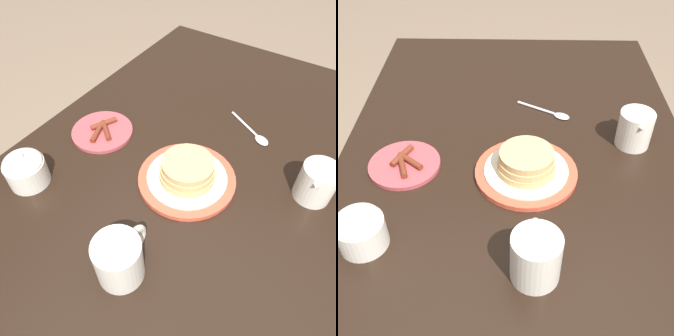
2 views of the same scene
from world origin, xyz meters
TOP-DOWN VIEW (x-y plane):
  - ground_plane at (0.00, 0.00)m, footprint 8.00×8.00m
  - dining_table at (0.00, 0.00)m, footprint 1.28×0.85m
  - pancake_plate at (-0.06, -0.02)m, footprint 0.23×0.23m
  - side_plate_bacon at (-0.04, 0.26)m, footprint 0.17×0.17m
  - coffee_mug at (-0.32, -0.04)m, footprint 0.13×0.09m
  - creamer_pitcher at (0.06, -0.29)m, footprint 0.13×0.08m
  - sugar_bowl at (-0.26, 0.29)m, footprint 0.09×0.09m
  - spoon at (0.18, -0.10)m, footprint 0.09×0.15m

SIDE VIEW (x-z plane):
  - ground_plane at x=0.00m, z-range 0.00..0.00m
  - dining_table at x=0.00m, z-range 0.24..0.96m
  - spoon at x=0.18m, z-range 0.72..0.73m
  - side_plate_bacon at x=-0.04m, z-range 0.72..0.74m
  - pancake_plate at x=-0.06m, z-range 0.71..0.78m
  - sugar_bowl at x=-0.26m, z-range 0.72..0.81m
  - creamer_pitcher at x=0.06m, z-range 0.72..0.82m
  - coffee_mug at x=-0.32m, z-range 0.72..0.82m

